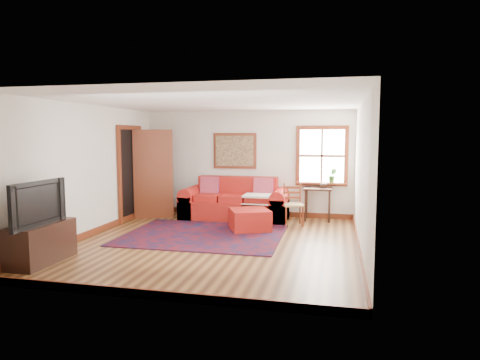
% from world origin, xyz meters
% --- Properties ---
extents(ground, '(5.50, 5.50, 0.00)m').
position_xyz_m(ground, '(0.00, 0.00, 0.00)').
color(ground, '#472713').
rests_on(ground, ground).
extents(room_envelope, '(5.04, 5.54, 2.52)m').
position_xyz_m(room_envelope, '(0.00, 0.02, 1.65)').
color(room_envelope, silver).
rests_on(room_envelope, ground).
extents(window, '(1.18, 0.20, 1.38)m').
position_xyz_m(window, '(1.78, 2.70, 1.31)').
color(window, white).
rests_on(window, ground).
extents(doorway, '(0.89, 1.08, 2.14)m').
position_xyz_m(doorway, '(-2.21, 1.78, 1.07)').
color(doorway, black).
rests_on(doorway, ground).
extents(framed_artwork, '(1.05, 0.07, 0.85)m').
position_xyz_m(framed_artwork, '(-0.30, 2.71, 1.55)').
color(framed_artwork, maroon).
rests_on(framed_artwork, ground).
extents(persian_rug, '(3.01, 2.42, 0.02)m').
position_xyz_m(persian_rug, '(-0.38, 0.49, 0.01)').
color(persian_rug, '#530B12').
rests_on(persian_rug, ground).
extents(red_leather_sofa, '(2.43, 1.00, 0.95)m').
position_xyz_m(red_leather_sofa, '(-0.19, 2.28, 0.32)').
color(red_leather_sofa, '#AC1C16').
rests_on(red_leather_sofa, ground).
extents(red_ottoman, '(0.99, 0.99, 0.43)m').
position_xyz_m(red_ottoman, '(0.40, 1.13, 0.21)').
color(red_ottoman, '#AC1C16').
rests_on(red_ottoman, ground).
extents(side_table, '(0.62, 0.46, 0.74)m').
position_xyz_m(side_table, '(1.69, 2.46, 0.62)').
color(side_table, black).
rests_on(side_table, ground).
extents(ladder_back_chair, '(0.50, 0.49, 0.89)m').
position_xyz_m(ladder_back_chair, '(1.19, 1.85, 0.48)').
color(ladder_back_chair, tan).
rests_on(ladder_back_chair, ground).
extents(media_cabinet, '(0.49, 1.10, 0.60)m').
position_xyz_m(media_cabinet, '(-2.24, -1.74, 0.30)').
color(media_cabinet, black).
rests_on(media_cabinet, ground).
extents(television, '(0.15, 1.15, 0.66)m').
position_xyz_m(television, '(-2.22, -1.91, 0.94)').
color(television, black).
rests_on(television, media_cabinet).
extents(candle_hurricane, '(0.12, 0.12, 0.18)m').
position_xyz_m(candle_hurricane, '(-2.19, -1.33, 0.69)').
color(candle_hurricane, silver).
rests_on(candle_hurricane, media_cabinet).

